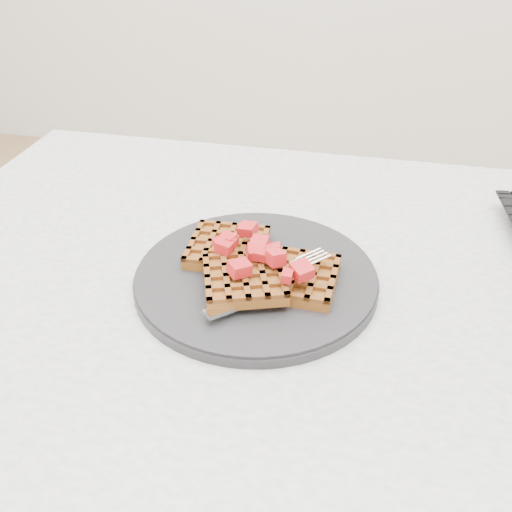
# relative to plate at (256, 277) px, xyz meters

# --- Properties ---
(table) EXTENTS (1.20, 0.80, 0.75)m
(table) POSITION_rel_plate_xyz_m (0.10, 0.01, -0.12)
(table) COLOR silver
(table) RESTS_ON ground
(plate) EXTENTS (0.30, 0.30, 0.02)m
(plate) POSITION_rel_plate_xyz_m (0.00, 0.00, 0.00)
(plate) COLOR black
(plate) RESTS_ON table
(waffles) EXTENTS (0.20, 0.18, 0.03)m
(waffles) POSITION_rel_plate_xyz_m (0.00, -0.00, 0.02)
(waffles) COLOR #93561F
(waffles) RESTS_ON plate
(strawberry_pile) EXTENTS (0.15, 0.15, 0.02)m
(strawberry_pile) POSITION_rel_plate_xyz_m (0.00, 0.00, 0.05)
(strawberry_pile) COLOR #A3030A
(strawberry_pile) RESTS_ON waffles
(fork) EXTENTS (0.14, 0.15, 0.02)m
(fork) POSITION_rel_plate_xyz_m (0.03, -0.03, 0.02)
(fork) COLOR silver
(fork) RESTS_ON plate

